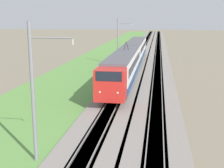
% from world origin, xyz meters
% --- Properties ---
extents(ballast_main, '(240.00, 4.40, 0.30)m').
position_xyz_m(ballast_main, '(50.00, 0.00, 0.15)').
color(ballast_main, gray).
rests_on(ballast_main, ground).
extents(ballast_adjacent, '(240.00, 4.40, 0.30)m').
position_xyz_m(ballast_adjacent, '(50.00, -4.16, 0.15)').
color(ballast_adjacent, gray).
rests_on(ballast_adjacent, ground).
extents(track_main, '(240.00, 1.57, 0.45)m').
position_xyz_m(track_main, '(50.00, 0.00, 0.16)').
color(track_main, '#4C4238').
rests_on(track_main, ground).
extents(track_adjacent, '(240.00, 1.57, 0.45)m').
position_xyz_m(track_adjacent, '(50.00, -4.16, 0.16)').
color(track_adjacent, '#4C4238').
rests_on(track_adjacent, ground).
extents(grass_verge, '(240.00, 11.99, 0.12)m').
position_xyz_m(grass_verge, '(50.00, 6.49, 0.06)').
color(grass_verge, '#5B8E42').
rests_on(grass_verge, ground).
extents(passenger_train, '(43.01, 2.89, 5.19)m').
position_xyz_m(passenger_train, '(40.24, 0.00, 2.44)').
color(passenger_train, red).
rests_on(passenger_train, ground).
extents(catenary_mast_near, '(0.22, 2.56, 8.21)m').
position_xyz_m(catenary_mast_near, '(8.67, 2.71, 4.25)').
color(catenary_mast_near, slate).
rests_on(catenary_mast_near, ground).
extents(catenary_mast_mid, '(0.22, 2.56, 8.22)m').
position_xyz_m(catenary_mast_mid, '(45.90, 2.71, 4.25)').
color(catenary_mast_mid, slate).
rests_on(catenary_mast_mid, ground).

